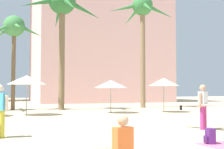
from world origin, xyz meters
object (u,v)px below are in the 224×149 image
(cafe_umbrella_2, at_px, (27,80))
(person_mid_left, at_px, (118,143))
(palm_tree_right, at_px, (142,16))
(cafe_umbrella_4, at_px, (111,84))
(cafe_umbrella_3, at_px, (164,82))
(backpack, at_px, (210,136))
(palm_tree_center, at_px, (14,31))
(person_mid_center, at_px, (205,105))
(palm_tree_far_left, at_px, (62,9))

(cafe_umbrella_2, distance_m, person_mid_left, 12.63)
(palm_tree_right, relative_size, person_mid_left, 9.39)
(person_mid_left, bearing_deg, cafe_umbrella_2, -8.43)
(cafe_umbrella_2, relative_size, cafe_umbrella_4, 1.08)
(cafe_umbrella_2, xyz_separation_m, cafe_umbrella_3, (8.80, -0.56, -0.05))
(cafe_umbrella_2, height_order, backpack, cafe_umbrella_2)
(palm_tree_right, distance_m, backpack, 19.51)
(palm_tree_right, bearing_deg, backpack, -110.46)
(cafe_umbrella_3, bearing_deg, cafe_umbrella_4, 171.47)
(cafe_umbrella_2, bearing_deg, palm_tree_center, 95.67)
(palm_tree_center, distance_m, cafe_umbrella_4, 8.78)
(person_mid_center, bearing_deg, cafe_umbrella_4, 150.67)
(person_mid_center, relative_size, person_mid_left, 2.68)
(palm_tree_far_left, xyz_separation_m, cafe_umbrella_4, (2.30, -4.49, -5.78))
(palm_tree_right, bearing_deg, palm_tree_center, 178.72)
(backpack, relative_size, person_mid_center, 0.15)
(palm_tree_center, relative_size, cafe_umbrella_4, 3.29)
(backpack, distance_m, person_mid_center, 3.17)
(cafe_umbrella_4, distance_m, person_mid_center, 9.29)
(cafe_umbrella_3, xyz_separation_m, person_mid_left, (-7.99, -11.92, -1.69))
(cafe_umbrella_4, relative_size, person_mid_left, 2.08)
(cafe_umbrella_3, height_order, person_mid_left, cafe_umbrella_3)
(cafe_umbrella_4, bearing_deg, backpack, -97.38)
(cafe_umbrella_3, height_order, cafe_umbrella_4, cafe_umbrella_3)
(palm_tree_far_left, distance_m, palm_tree_center, 3.96)
(cafe_umbrella_3, height_order, person_mid_center, cafe_umbrella_3)
(palm_tree_right, height_order, cafe_umbrella_2, palm_tree_right)
(cafe_umbrella_3, bearing_deg, palm_tree_center, 148.07)
(palm_tree_center, xyz_separation_m, backpack, (4.23, -17.03, -5.67))
(palm_tree_center, height_order, cafe_umbrella_2, palm_tree_center)
(cafe_umbrella_2, bearing_deg, backpack, -72.52)
(palm_tree_far_left, relative_size, person_mid_left, 9.07)
(palm_tree_far_left, height_order, cafe_umbrella_3, palm_tree_far_left)
(palm_tree_right, distance_m, cafe_umbrella_2, 12.60)
(cafe_umbrella_2, xyz_separation_m, person_mid_left, (0.81, -12.48, -1.74))
(palm_tree_right, bearing_deg, person_mid_center, -107.42)
(palm_tree_center, bearing_deg, cafe_umbrella_4, -42.52)
(palm_tree_far_left, bearing_deg, person_mid_center, -79.41)
(cafe_umbrella_2, distance_m, cafe_umbrella_3, 8.82)
(palm_tree_far_left, height_order, cafe_umbrella_4, palm_tree_far_left)
(palm_tree_right, xyz_separation_m, backpack, (-6.27, -16.80, -7.68))
(cafe_umbrella_4, height_order, person_mid_center, cafe_umbrella_4)
(palm_tree_center, xyz_separation_m, cafe_umbrella_4, (5.75, -5.28, -4.02))
(palm_tree_right, bearing_deg, palm_tree_far_left, -175.53)
(palm_tree_far_left, height_order, palm_tree_center, palm_tree_far_left)
(backpack, bearing_deg, person_mid_center, -110.86)
(palm_tree_right, distance_m, person_mid_center, 16.51)
(palm_tree_far_left, height_order, backpack, palm_tree_far_left)
(person_mid_center, height_order, person_mid_left, person_mid_center)
(palm_tree_right, bearing_deg, cafe_umbrella_2, -153.31)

